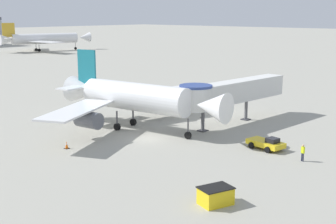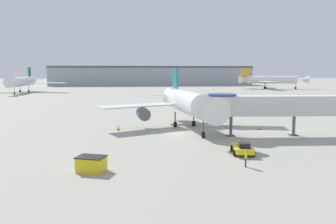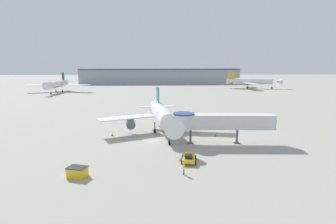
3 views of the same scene
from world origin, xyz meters
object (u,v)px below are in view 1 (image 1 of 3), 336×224
Objects in this scene: service_container_yellow at (216,196)px; jet_bridge at (228,92)px; pushback_tug_yellow at (266,143)px; background_jet_gold_tail at (43,39)px; ground_crew_marshaller at (303,152)px; traffic_cone_starboard_wing at (202,115)px; main_airplane at (133,97)px; traffic_cone_port_wing at (67,145)px.

jet_bridge is at bearing 32.92° from service_container_yellow.
pushback_tug_yellow reaches higher than service_container_yellow.
pushback_tug_yellow is 147.69m from background_jet_gold_tail.
ground_crew_marshaller is at bearing 170.29° from background_jet_gold_tail.
pushback_tug_yellow is 16.84m from service_container_yellow.
background_jet_gold_tail is (52.64, 119.65, 4.52)m from traffic_cone_starboard_wing.
traffic_cone_starboard_wing is at bearing 81.24° from jet_bridge.
background_jet_gold_tail is at bearing 74.91° from pushback_tug_yellow.
main_airplane is 1.47× the size of jet_bridge.
background_jet_gold_tail is at bearing 61.26° from service_container_yellow.
main_airplane is at bearing 110.67° from pushback_tug_yellow.
service_container_yellow is 14.75m from ground_crew_marshaller.
service_container_yellow is at bearing -93.85° from traffic_cone_port_wing.
main_airplane is 18.17m from pushback_tug_yellow.
service_container_yellow is at bearing -74.63° from ground_crew_marshaller.
main_airplane is 16.40× the size of ground_crew_marshaller.
jet_bridge is 6.68m from traffic_cone_starboard_wing.
main_airplane reaches higher than traffic_cone_port_wing.
service_container_yellow reaches higher than traffic_cone_starboard_wing.
main_airplane is 11.75m from traffic_cone_port_wing.
background_jet_gold_tail is at bearing 57.55° from traffic_cone_port_wing.
main_airplane reaches higher than jet_bridge.
jet_bridge reaches higher than traffic_cone_port_wing.
main_airplane is at bearing 60.73° from service_container_yellow.
pushback_tug_yellow is 6.48× the size of traffic_cone_starboard_wing.
pushback_tug_yellow is at bearing -179.77° from ground_crew_marshaller.
service_container_yellow reaches higher than traffic_cone_port_wing.
pushback_tug_yellow is 1.44× the size of service_container_yellow.
ground_crew_marshaller reaches higher than traffic_cone_port_wing.
jet_bridge is (10.26, -7.60, 0.22)m from main_airplane.
background_jet_gold_tail is (61.81, 139.67, 3.83)m from ground_crew_marshaller.
ground_crew_marshaller is (14.74, -0.08, 0.30)m from service_container_yellow.
ground_crew_marshaller is at bearing -0.31° from service_container_yellow.
traffic_cone_starboard_wing is at bearing 171.05° from ground_crew_marshaller.
background_jet_gold_tail is (76.55, 139.59, 4.13)m from service_container_yellow.
pushback_tug_yellow is at bearing 16.88° from service_container_yellow.
traffic_cone_starboard_wing is (1.12, 5.18, -4.07)m from jet_bridge.
traffic_cone_port_wing is at bearing -132.64° from ground_crew_marshaller.
jet_bridge is 27.40m from service_container_yellow.
traffic_cone_port_wing is (-11.09, -0.90, -3.78)m from main_airplane.
ground_crew_marshaller is at bearing -58.31° from traffic_cone_port_wing.
traffic_cone_port_wing is (-14.67, 16.57, -0.27)m from pushback_tug_yellow.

